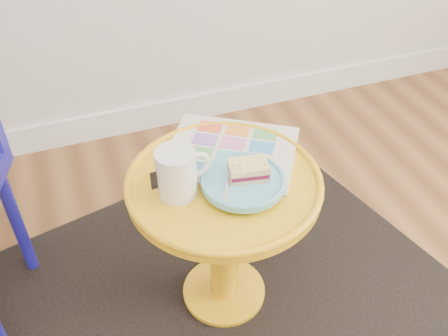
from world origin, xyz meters
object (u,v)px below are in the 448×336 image
object	(u,v)px
plate	(243,182)
side_table	(224,217)
mug	(177,172)
newspaper	(231,151)

from	to	relation	value
plate	side_table	bearing A→B (deg)	128.31
side_table	plate	world-z (taller)	plate
side_table	mug	world-z (taller)	mug
newspaper	mug	xyz separation A→B (m)	(-0.17, -0.11, 0.06)
side_table	newspaper	distance (m)	0.18
side_table	plate	distance (m)	0.16
mug	plate	size ratio (longest dim) A/B	0.67
mug	plate	bearing A→B (deg)	-20.97
mug	plate	xyz separation A→B (m)	(0.15, -0.04, -0.05)
newspaper	mug	world-z (taller)	mug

